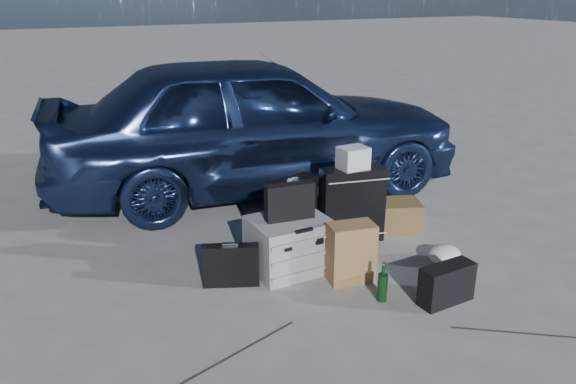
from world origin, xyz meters
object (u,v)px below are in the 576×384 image
object	(u,v)px
car	(255,122)
duffel_bag	(332,206)
suitcase_left	(292,213)
briefcase	(231,265)
suitcase_right	(352,205)
pelican_case	(289,244)
green_bottle	(383,283)
cardboard_box	(399,216)

from	to	relation	value
car	duffel_bag	size ratio (longest dim) A/B	7.19
car	suitcase_left	world-z (taller)	car
briefcase	suitcase_right	xyz separation A→B (m)	(1.23, 0.28, 0.17)
pelican_case	duffel_bag	distance (m)	1.04
briefcase	pelican_case	bearing A→B (deg)	26.68
green_bottle	briefcase	bearing A→B (deg)	142.26
briefcase	cardboard_box	bearing A→B (deg)	31.15
car	suitcase_left	bearing A→B (deg)	175.80
pelican_case	cardboard_box	world-z (taller)	pelican_case
briefcase	suitcase_left	size ratio (longest dim) A/B	0.70
car	pelican_case	size ratio (longest dim) A/B	7.45
pelican_case	green_bottle	world-z (taller)	pelican_case
suitcase_right	green_bottle	distance (m)	1.04
suitcase_left	suitcase_right	world-z (taller)	suitcase_right
suitcase_left	car	bearing A→B (deg)	61.55
briefcase	suitcase_left	xyz separation A→B (m)	(0.71, 0.42, 0.14)
green_bottle	cardboard_box	bearing A→B (deg)	48.11
duffel_bag	briefcase	bearing A→B (deg)	-174.09
pelican_case	briefcase	distance (m)	0.50
suitcase_left	green_bottle	distance (m)	1.13
pelican_case	cardboard_box	xyz separation A→B (m)	(1.23, 0.23, -0.07)
pelican_case	green_bottle	size ratio (longest dim) A/B	2.07
car	green_bottle	bearing A→B (deg)	-175.69
car	suitcase_right	bearing A→B (deg)	-165.35
suitcase_right	cardboard_box	world-z (taller)	suitcase_right
car	cardboard_box	xyz separation A→B (m)	(0.71, -1.64, -0.60)
briefcase	suitcase_right	distance (m)	1.27
suitcase_right	pelican_case	bearing A→B (deg)	-150.07
car	pelican_case	world-z (taller)	car
car	suitcase_right	world-z (taller)	car
briefcase	suitcase_right	world-z (taller)	suitcase_right
briefcase	green_bottle	xyz separation A→B (m)	(0.88, -0.68, -0.02)
duffel_bag	green_bottle	distance (m)	1.46
duffel_bag	cardboard_box	world-z (taller)	duffel_bag
briefcase	duffel_bag	bearing A→B (deg)	51.19
suitcase_left	duffel_bag	bearing A→B (deg)	10.01
car	pelican_case	distance (m)	2.01
briefcase	green_bottle	bearing A→B (deg)	-15.50
pelican_case	suitcase_left	bearing A→B (deg)	58.74
suitcase_left	cardboard_box	distance (m)	1.04
suitcase_left	green_bottle	xyz separation A→B (m)	(0.16, -1.10, -0.16)
pelican_case	cardboard_box	bearing A→B (deg)	8.61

